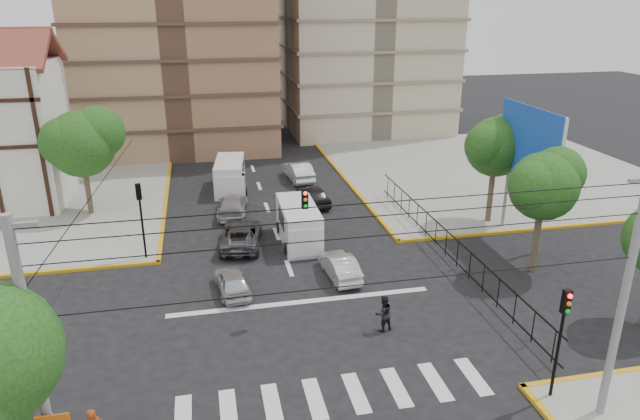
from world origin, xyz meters
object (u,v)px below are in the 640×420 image
object	(u,v)px
traffic_light_se	(562,326)
pedestrian_crosswalk	(383,313)
van_left_lane	(230,177)
car_silver_front_left	(232,281)
car_white_front_right	(340,266)
van_right_lane	(299,226)
traffic_light_nw	(141,209)

from	to	relation	value
traffic_light_se	pedestrian_crosswalk	bearing A→B (deg)	129.05
van_left_lane	car_silver_front_left	world-z (taller)	van_left_lane
traffic_light_se	car_white_front_right	world-z (taller)	traffic_light_se
van_left_lane	pedestrian_crosswalk	xyz separation A→B (m)	(5.40, -21.24, -0.29)
van_right_lane	traffic_light_se	bearing A→B (deg)	-66.92
car_white_front_right	pedestrian_crosswalk	world-z (taller)	pedestrian_crosswalk
car_silver_front_left	pedestrian_crosswalk	bearing A→B (deg)	134.63
traffic_light_se	traffic_light_nw	bearing A→B (deg)	135.00
traffic_light_se	traffic_light_nw	xyz separation A→B (m)	(-15.60, 15.60, 0.00)
pedestrian_crosswalk	car_white_front_right	bearing A→B (deg)	-98.51
van_left_lane	pedestrian_crosswalk	bearing A→B (deg)	-68.69
car_silver_front_left	traffic_light_nw	bearing A→B (deg)	-54.60
traffic_light_nw	pedestrian_crosswalk	world-z (taller)	traffic_light_nw
van_left_lane	car_silver_front_left	size ratio (longest dim) A/B	1.51
car_white_front_right	traffic_light_se	bearing A→B (deg)	110.77
traffic_light_nw	van_right_lane	bearing A→B (deg)	2.52
traffic_light_nw	van_left_lane	bearing A→B (deg)	64.12
van_right_lane	car_white_front_right	size ratio (longest dim) A/B	1.37
traffic_light_nw	pedestrian_crosswalk	bearing A→B (deg)	-42.00
traffic_light_nw	car_silver_front_left	world-z (taller)	traffic_light_nw
car_silver_front_left	car_white_front_right	world-z (taller)	car_white_front_right
traffic_light_se	traffic_light_nw	size ratio (longest dim) A/B	1.00
traffic_light_nw	van_right_lane	distance (m)	9.18
van_right_lane	van_left_lane	world-z (taller)	van_right_lane
traffic_light_nw	car_silver_front_left	bearing A→B (deg)	-47.05
traffic_light_se	car_white_front_right	bearing A→B (deg)	115.27
van_right_lane	van_left_lane	distance (m)	11.52
pedestrian_crosswalk	traffic_light_se	bearing A→B (deg)	113.91
traffic_light_se	van_left_lane	size ratio (longest dim) A/B	0.80
van_right_lane	car_white_front_right	xyz separation A→B (m)	(1.33, -4.75, -0.52)
van_right_lane	car_silver_front_left	size ratio (longest dim) A/B	1.46
car_white_front_right	van_left_lane	bearing A→B (deg)	-77.66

